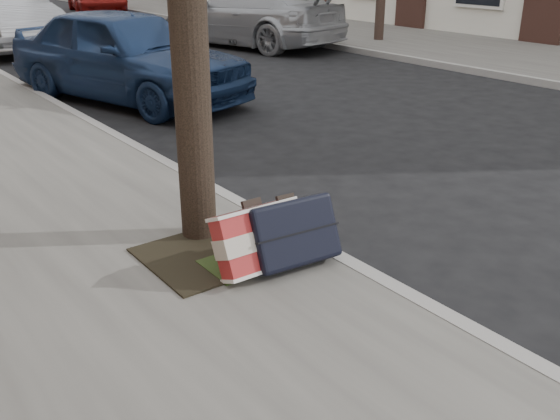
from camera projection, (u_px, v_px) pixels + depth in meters
ground at (519, 256)px, 4.69m from camera, size 120.00×120.00×0.00m
far_sidewalk at (251, 19)px, 20.05m from camera, size 4.00×70.00×0.12m
dirt_patch at (207, 255)px, 4.42m from camera, size 0.85×0.85×0.02m
suitcase_red at (259, 240)px, 4.14m from camera, size 0.60×0.34×0.46m
suitcase_navy at (292, 232)px, 4.21m from camera, size 0.66×0.43×0.49m
car_near_front at (127, 54)px, 9.23m from camera, size 2.72×4.35×1.38m
car_near_mid at (3, 15)px, 14.09m from camera, size 1.62×4.56×1.50m
car_far_front at (250, 15)px, 14.57m from camera, size 2.95×5.13×1.40m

